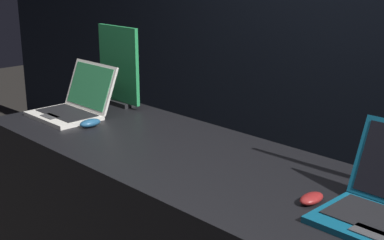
# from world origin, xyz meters

# --- Properties ---
(wall_back) EXTENTS (8.00, 0.05, 2.80)m
(wall_back) POSITION_xyz_m (0.00, 1.69, 1.40)
(wall_back) COLOR black
(wall_back) RESTS_ON ground_plane
(laptop_front) EXTENTS (0.36, 0.35, 0.25)m
(laptop_front) POSITION_xyz_m (-0.83, 0.36, 0.99)
(laptop_front) COLOR silver
(laptop_front) RESTS_ON display_counter
(mouse_front) EXTENTS (0.06, 0.11, 0.04)m
(mouse_front) POSITION_xyz_m (-0.60, 0.30, 0.95)
(mouse_front) COLOR navy
(mouse_front) RESTS_ON display_counter
(promo_stand_front) EXTENTS (0.32, 0.07, 0.43)m
(promo_stand_front) POSITION_xyz_m (-0.83, 0.65, 1.14)
(promo_stand_front) COLOR black
(promo_stand_front) RESTS_ON display_counter
(mouse_back) EXTENTS (0.06, 0.10, 0.03)m
(mouse_back) POSITION_xyz_m (0.61, 0.34, 0.95)
(mouse_back) COLOR maroon
(mouse_back) RESTS_ON display_counter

